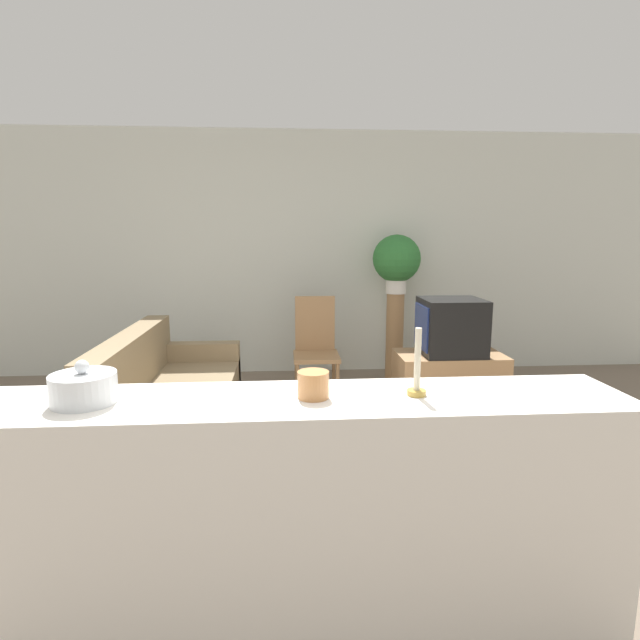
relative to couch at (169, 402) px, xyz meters
The scene contains 12 objects.
ground_plane 1.85m from the couch, 58.86° to the right, with size 14.00×14.00×0.00m, color #756656.
wall_back 2.35m from the couch, 63.13° to the left, with size 9.00×0.06×2.70m.
couch is the anchor object (origin of this frame).
tv_stand 2.42m from the couch, ahead, with size 0.94×0.52×0.53m.
television 2.46m from the couch, ahead, with size 0.54×0.49×0.49m.
wooden_chair 1.58m from the couch, 38.96° to the left, with size 0.44×0.44×0.97m.
plant_stand 2.57m from the couch, 34.48° to the left, with size 0.19×0.19×0.95m.
potted_plant 2.75m from the couch, 34.48° to the left, with size 0.51×0.51×0.63m.
foreground_counter 2.30m from the couch, 65.62° to the right, with size 2.46×0.44×1.00m.
decorative_bowl 2.23m from the couch, 84.22° to the right, with size 0.22×0.22×0.15m.
candle_jar 2.44m from the couch, 64.07° to the right, with size 0.11×0.11×0.10m.
candlestick 2.63m from the couch, 56.24° to the right, with size 0.07×0.07×0.25m.
Camera 1 is at (-0.03, -2.25, 1.59)m, focal length 28.00 mm.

